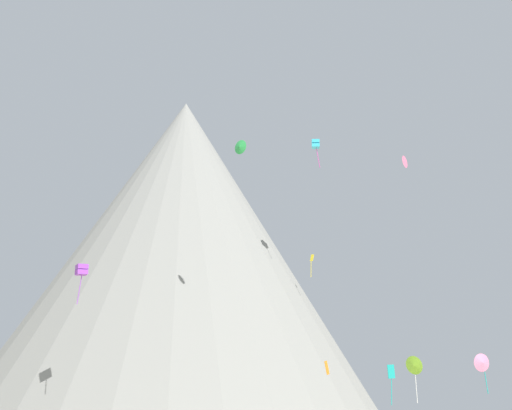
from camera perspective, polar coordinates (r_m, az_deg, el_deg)
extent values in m
cone|color=gray|center=(108.95, -6.86, -4.25)|extent=(82.84, 82.84, 56.52)
cone|color=gray|center=(103.54, -10.21, -9.52)|extent=(41.33, 41.33, 34.81)
cone|color=gray|center=(107.68, -4.80, -12.36)|extent=(31.12, 31.12, 26.12)
cube|color=teal|center=(68.42, 12.16, -14.56)|extent=(0.84, 0.36, 1.43)
cylinder|color=teal|center=(68.33, 12.20, -16.24)|extent=(0.28, 0.32, 2.63)
cube|color=orange|center=(52.20, 6.45, -14.46)|extent=(0.49, 0.70, 1.14)
cone|color=green|center=(75.03, -1.48, 5.30)|extent=(1.57, 1.35, 1.76)
cone|color=#E5668C|center=(99.15, 13.28, 3.83)|extent=(1.45, 1.76, 1.95)
cube|color=yellow|center=(95.54, 5.11, -4.79)|extent=(0.65, 0.43, 1.09)
cylinder|color=yellow|center=(95.15, 5.02, -5.81)|extent=(0.12, 0.44, 2.44)
cone|color=pink|center=(69.76, 19.85, -13.31)|extent=(1.86, 0.92, 1.83)
cylinder|color=teal|center=(69.75, 20.18, -14.90)|extent=(0.15, 0.22, 2.13)
cone|color=#8CD133|center=(83.81, 14.12, -13.94)|extent=(2.25, 2.26, 2.32)
cylinder|color=white|center=(83.73, 14.35, -15.87)|extent=(0.18, 0.35, 3.35)
cube|color=purple|center=(71.17, -15.56, -5.92)|extent=(1.60, 1.59, 0.58)
cube|color=purple|center=(71.28, -15.52, -5.45)|extent=(1.60, 1.59, 0.58)
cylinder|color=purple|center=(70.85, -15.73, -7.40)|extent=(0.28, 0.31, 3.23)
cube|color=#33BCDB|center=(90.61, 5.44, 5.35)|extent=(1.18, 1.21, 0.56)
cube|color=#33BCDB|center=(90.86, 5.42, 5.72)|extent=(1.18, 1.21, 0.56)
cylinder|color=#D1339E|center=(89.96, 5.66, 4.29)|extent=(0.48, 0.28, 3.08)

